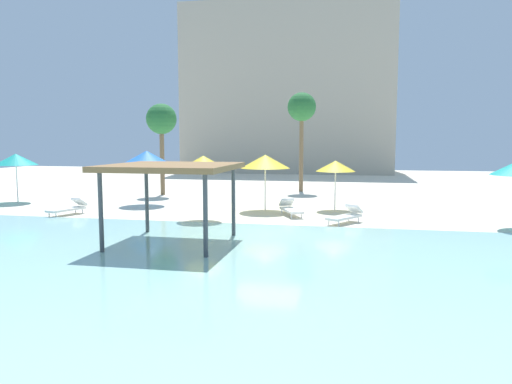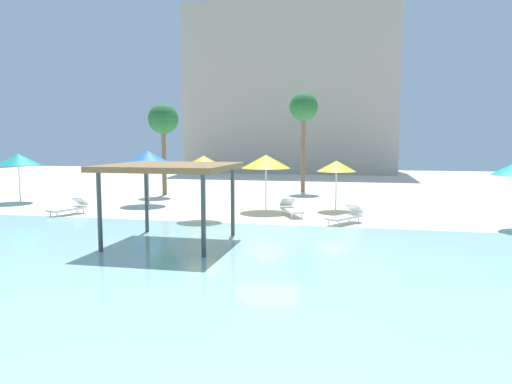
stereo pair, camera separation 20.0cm
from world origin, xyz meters
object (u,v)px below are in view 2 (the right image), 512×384
(lounge_chair_0, at_px, (346,215))
(lounge_chair_2, at_px, (291,208))
(beach_umbrella_teal_6, at_px, (18,159))
(beach_umbrella_blue_1, at_px, (148,157))
(shade_pavilion, at_px, (171,169))
(palm_tree_0, at_px, (304,109))
(lounge_chair_3, at_px, (70,207))
(beach_umbrella_yellow_4, at_px, (336,166))
(beach_umbrella_yellow_2, at_px, (204,162))
(palm_tree_1, at_px, (163,121))
(beach_umbrella_yellow_0, at_px, (266,162))

(lounge_chair_0, distance_m, lounge_chair_2, 2.99)
(beach_umbrella_teal_6, height_order, lounge_chair_0, beach_umbrella_teal_6)
(beach_umbrella_blue_1, bearing_deg, shade_pavilion, -61.27)
(lounge_chair_2, xyz_separation_m, palm_tree_0, (-0.66, 10.55, 5.15))
(lounge_chair_3, bearing_deg, palm_tree_0, 161.91)
(palm_tree_0, bearing_deg, beach_umbrella_teal_6, -149.40)
(beach_umbrella_yellow_4, xyz_separation_m, lounge_chair_2, (-1.93, -2.23, -1.85))
(lounge_chair_0, xyz_separation_m, lounge_chair_2, (-2.55, 1.56, 0.00))
(beach_umbrella_yellow_2, xyz_separation_m, palm_tree_0, (2.90, 12.37, 2.97))
(palm_tree_0, bearing_deg, beach_umbrella_yellow_4, -72.73)
(lounge_chair_2, bearing_deg, palm_tree_1, -152.66)
(shade_pavilion, bearing_deg, beach_umbrella_yellow_0, 78.97)
(lounge_chair_2, bearing_deg, beach_umbrella_yellow_0, -159.70)
(beach_umbrella_yellow_4, relative_size, lounge_chair_3, 1.23)
(beach_umbrella_blue_1, bearing_deg, beach_umbrella_teal_6, -176.01)
(lounge_chair_2, bearing_deg, lounge_chair_3, -105.47)
(beach_umbrella_yellow_0, height_order, beach_umbrella_yellow_2, beach_umbrella_yellow_2)
(shade_pavilion, xyz_separation_m, palm_tree_0, (2.38, 17.37, 2.99))
(beach_umbrella_yellow_0, bearing_deg, beach_umbrella_blue_1, 172.39)
(beach_umbrella_yellow_2, bearing_deg, lounge_chair_3, 179.74)
(shade_pavilion, bearing_deg, beach_umbrella_blue_1, 118.73)
(beach_umbrella_teal_6, bearing_deg, beach_umbrella_blue_1, 3.99)
(palm_tree_1, bearing_deg, lounge_chair_0, -35.94)
(beach_umbrella_yellow_0, distance_m, lounge_chair_3, 9.46)
(beach_umbrella_blue_1, height_order, lounge_chair_3, beach_umbrella_blue_1)
(lounge_chair_3, bearing_deg, beach_umbrella_yellow_0, 129.50)
(lounge_chair_2, height_order, palm_tree_1, palm_tree_1)
(beach_umbrella_teal_6, xyz_separation_m, palm_tree_0, (14.88, 8.80, 3.09))
(palm_tree_0, xyz_separation_m, palm_tree_1, (-8.38, -3.71, -0.83))
(shade_pavilion, bearing_deg, beach_umbrella_teal_6, 145.56)
(beach_umbrella_yellow_0, relative_size, lounge_chair_3, 1.38)
(beach_umbrella_yellow_2, height_order, palm_tree_1, palm_tree_1)
(beach_umbrella_blue_1, bearing_deg, lounge_chair_0, -19.93)
(beach_umbrella_yellow_2, bearing_deg, palm_tree_0, 76.80)
(shade_pavilion, height_order, beach_umbrella_yellow_2, beach_umbrella_yellow_2)
(beach_umbrella_yellow_2, height_order, lounge_chair_0, beach_umbrella_yellow_2)
(beach_umbrella_teal_6, bearing_deg, beach_umbrella_yellow_2, -16.60)
(beach_umbrella_yellow_0, height_order, lounge_chair_2, beach_umbrella_yellow_0)
(beach_umbrella_yellow_0, distance_m, lounge_chair_0, 5.37)
(beach_umbrella_yellow_2, relative_size, palm_tree_1, 0.49)
(lounge_chair_0, bearing_deg, shade_pavilion, -13.71)
(shade_pavilion, height_order, lounge_chair_2, shade_pavilion)
(beach_umbrella_yellow_4, xyz_separation_m, beach_umbrella_teal_6, (-17.47, -0.48, 0.21))
(beach_umbrella_teal_6, xyz_separation_m, lounge_chair_0, (18.08, -3.31, -2.05))
(beach_umbrella_yellow_2, bearing_deg, palm_tree_1, 122.31)
(lounge_chair_3, xyz_separation_m, palm_tree_1, (1.06, 8.63, 4.32))
(beach_umbrella_yellow_0, xyz_separation_m, palm_tree_0, (0.78, 9.16, 3.07))
(beach_umbrella_yellow_4, bearing_deg, palm_tree_0, 107.27)
(beach_umbrella_teal_6, bearing_deg, palm_tree_1, 38.03)
(beach_umbrella_yellow_4, xyz_separation_m, lounge_chair_0, (0.62, -3.79, -1.85))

